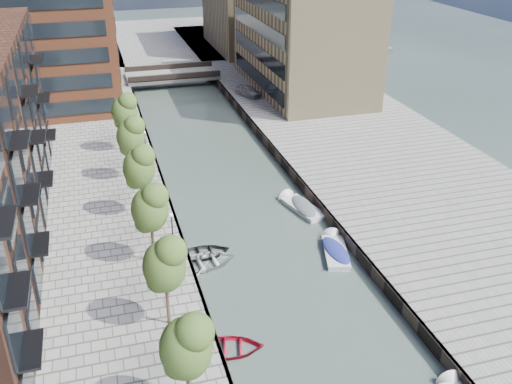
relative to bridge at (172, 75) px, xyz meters
name	(u,v)px	position (x,y,z in m)	size (l,w,h in m)	color
water	(223,173)	(0.00, -32.00, -1.39)	(300.00, 300.00, 0.00)	#38473F
quay_right	(372,151)	(16.00, -32.00, -0.89)	(20.00, 140.00, 1.00)	gray
quay_wall_left	(160,176)	(-6.10, -32.00, -0.89)	(0.25, 140.00, 1.00)	#332823
quay_wall_right	(282,161)	(6.10, -32.00, -0.89)	(0.25, 140.00, 1.00)	#332823
far_closure	(149,41)	(0.00, 28.00, -0.89)	(80.00, 40.00, 1.00)	gray
tan_block_near	(301,36)	(16.00, -10.00, 6.61)	(12.00, 25.00, 14.00)	tan
tan_block_far	(248,0)	(16.00, 16.00, 7.61)	(12.00, 20.00, 16.00)	tan
bridge	(172,75)	(0.00, 0.00, 0.00)	(13.00, 6.00, 1.30)	gray
tree_1	(186,345)	(-8.50, -61.00, 3.92)	(2.50, 2.50, 5.95)	#382619
tree_2	(164,263)	(-8.50, -54.00, 3.92)	(2.50, 2.50, 5.95)	#382619
tree_3	(149,207)	(-8.50, -47.00, 3.92)	(2.50, 2.50, 5.95)	#382619
tree_4	(139,166)	(-8.50, -40.00, 3.92)	(2.50, 2.50, 5.95)	#382619
tree_5	(130,135)	(-8.50, -33.00, 3.92)	(2.50, 2.50, 5.95)	#382619
tree_6	(124,110)	(-8.50, -26.00, 3.92)	(2.50, 2.50, 5.95)	#382619
lamp_1	(173,234)	(-7.20, -48.00, 2.12)	(0.24, 0.24, 4.12)	black
lamp_2	(146,148)	(-7.20, -32.00, 2.12)	(0.24, 0.24, 4.12)	black
sloop_2	(229,351)	(-5.38, -56.28, -1.39)	(3.01, 4.22, 0.87)	#A71229
sloop_3	(205,266)	(-4.97, -47.20, -1.39)	(3.50, 4.90, 1.01)	silver
sloop_4	(203,255)	(-4.80, -45.83, -1.39)	(2.95, 4.14, 0.86)	#232326
motorboat_3	(335,250)	(4.84, -48.13, -1.20)	(2.86, 5.02, 1.59)	silver
motorboat_4	(300,206)	(4.72, -40.93, -1.19)	(2.92, 5.23, 1.65)	silver
car	(248,91)	(8.27, -11.55, 0.31)	(1.64, 4.09, 1.39)	#B9BDBF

